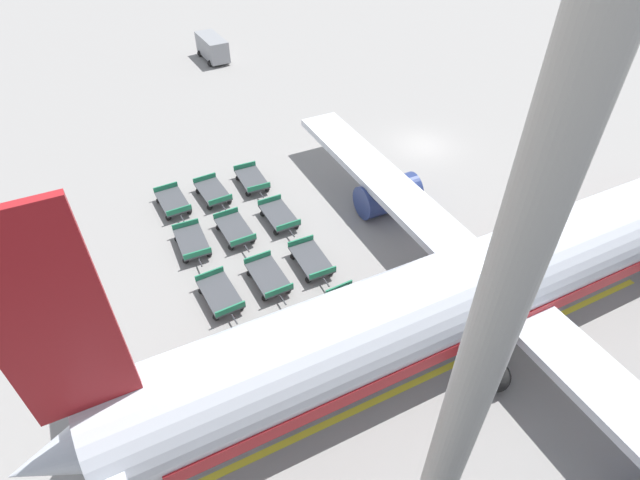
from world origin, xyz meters
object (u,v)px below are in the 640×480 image
object	(u,v)px
airplane	(518,271)
baggage_dolly_row_mid_b_col_c	(311,260)
baggage_dolly_row_mid_a_col_c	(268,277)
baggage_dolly_row_mid_b_col_d	(354,310)
baggage_dolly_row_mid_a_col_a	(213,192)
service_van	(212,47)
baggage_dolly_row_near_col_d	(251,356)
baggage_dolly_row_mid_b_col_b	(279,216)
apron_light_mast	(525,237)
baggage_dolly_row_mid_a_col_b	(235,230)
baggage_dolly_row_near_col_a	(173,202)
baggage_dolly_row_near_col_c	(220,295)
baggage_dolly_row_near_col_b	(192,242)
baggage_dolly_row_mid_b_col_a	(252,180)
baggage_dolly_row_mid_a_col_d	(307,335)

from	to	relation	value
airplane	baggage_dolly_row_mid_b_col_c	xyz separation A→B (m)	(-6.48, -7.71, -2.48)
baggage_dolly_row_mid_a_col_c	baggage_dolly_row_mid_b_col_d	size ratio (longest dim) A/B	1.00
baggage_dolly_row_mid_a_col_a	baggage_dolly_row_mid_a_col_c	size ratio (longest dim) A/B	1.00
service_van	baggage_dolly_row_mid_a_col_a	bearing A→B (deg)	-11.15
baggage_dolly_row_near_col_d	baggage_dolly_row_mid_b_col_d	xyz separation A→B (m)	(-0.91, 5.39, 0.00)
baggage_dolly_row_mid_a_col_a	baggage_dolly_row_mid_b_col_d	bearing A→B (deg)	20.30
baggage_dolly_row_mid_a_col_c	baggage_dolly_row_mid_b_col_b	distance (m)	5.18
baggage_dolly_row_mid_b_col_b	service_van	bearing A→B (deg)	177.09
baggage_dolly_row_mid_a_col_c	apron_light_mast	bearing A→B (deg)	-2.07
baggage_dolly_row_mid_a_col_b	airplane	bearing A→B (deg)	46.50
baggage_dolly_row_near_col_a	apron_light_mast	distance (m)	28.18
baggage_dolly_row_near_col_c	baggage_dolly_row_mid_b_col_c	bearing A→B (deg)	98.89
baggage_dolly_row_mid_a_col_c	baggage_dolly_row_mid_b_col_d	xyz separation A→B (m)	(3.61, 3.28, 0.00)
baggage_dolly_row_near_col_b	baggage_dolly_row_near_col_d	bearing A→B (deg)	7.63
baggage_dolly_row_near_col_a	baggage_dolly_row_mid_b_col_c	world-z (taller)	same
baggage_dolly_row_mid_b_col_a	baggage_dolly_row_mid_b_col_c	distance (m)	8.72
baggage_dolly_row_near_col_c	apron_light_mast	world-z (taller)	apron_light_mast
baggage_dolly_row_near_col_c	baggage_dolly_row_mid_b_col_a	bearing A→B (deg)	156.78
baggage_dolly_row_mid_b_col_c	baggage_dolly_row_mid_a_col_d	bearing A→B (deg)	-22.14
baggage_dolly_row_mid_a_col_b	baggage_dolly_row_mid_a_col_c	size ratio (longest dim) A/B	1.00
baggage_dolly_row_mid_a_col_d	baggage_dolly_row_mid_b_col_d	bearing A→B (deg)	103.43
service_van	baggage_dolly_row_near_col_b	world-z (taller)	service_van
baggage_dolly_row_mid_b_col_a	apron_light_mast	size ratio (longest dim) A/B	0.13
baggage_dolly_row_near_col_a	baggage_dolly_row_mid_b_col_b	size ratio (longest dim) A/B	1.00
baggage_dolly_row_mid_b_col_c	baggage_dolly_row_near_col_c	bearing A→B (deg)	-81.11
baggage_dolly_row_mid_b_col_d	baggage_dolly_row_mid_a_col_d	bearing A→B (deg)	-76.57
baggage_dolly_row_mid_b_col_a	service_van	bearing A→B (deg)	175.16
airplane	baggage_dolly_row_near_col_a	xyz separation A→B (m)	(-14.42, -13.99, -2.48)
baggage_dolly_row_mid_a_col_a	baggage_dolly_row_mid_b_col_a	xyz separation A→B (m)	(-0.51, 2.68, 0.00)
baggage_dolly_row_near_col_d	baggage_dolly_row_mid_a_col_a	world-z (taller)	same
baggage_dolly_row_mid_a_col_d	baggage_dolly_row_mid_b_col_a	xyz separation A→B (m)	(-13.33, 0.83, 0.00)
baggage_dolly_row_near_col_a	service_van	bearing A→B (deg)	163.19
baggage_dolly_row_near_col_c	baggage_dolly_row_near_col_a	bearing A→B (deg)	-172.51
service_van	baggage_dolly_row_mid_b_col_b	bearing A→B (deg)	-2.91
baggage_dolly_row_near_col_d	baggage_dolly_row_mid_b_col_c	size ratio (longest dim) A/B	1.00
baggage_dolly_row_mid_a_col_c	apron_light_mast	world-z (taller)	apron_light_mast
airplane	baggage_dolly_row_mid_a_col_a	xyz separation A→B (m)	(-14.62, -11.47, -2.48)
baggage_dolly_row_mid_a_col_a	baggage_dolly_row_mid_b_col_a	world-z (taller)	same
baggage_dolly_row_mid_b_col_c	baggage_dolly_row_near_col_d	bearing A→B (deg)	-43.03
airplane	baggage_dolly_row_mid_a_col_a	bearing A→B (deg)	-141.88
baggage_dolly_row_near_col_c	baggage_dolly_row_mid_a_col_b	world-z (taller)	same
baggage_dolly_row_mid_b_col_a	baggage_dolly_row_near_col_c	bearing A→B (deg)	-23.22
baggage_dolly_row_mid_b_col_c	baggage_dolly_row_mid_b_col_d	xyz separation A→B (m)	(4.05, 0.75, 0.00)
airplane	baggage_dolly_row_mid_b_col_c	world-z (taller)	airplane
baggage_dolly_row_mid_a_col_b	baggage_dolly_row_mid_a_col_c	distance (m)	4.47
baggage_dolly_row_mid_b_col_c	baggage_dolly_row_mid_b_col_a	bearing A→B (deg)	-172.92
baggage_dolly_row_near_col_a	baggage_dolly_row_mid_b_col_a	world-z (taller)	same
baggage_dolly_row_mid_a_col_a	baggage_dolly_row_mid_b_col_a	size ratio (longest dim) A/B	1.01
service_van	baggage_dolly_row_mid_a_col_d	xyz separation A→B (m)	(36.29, -2.77, -0.72)
baggage_dolly_row_mid_b_col_b	baggage_dolly_row_mid_b_col_d	distance (m)	8.48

